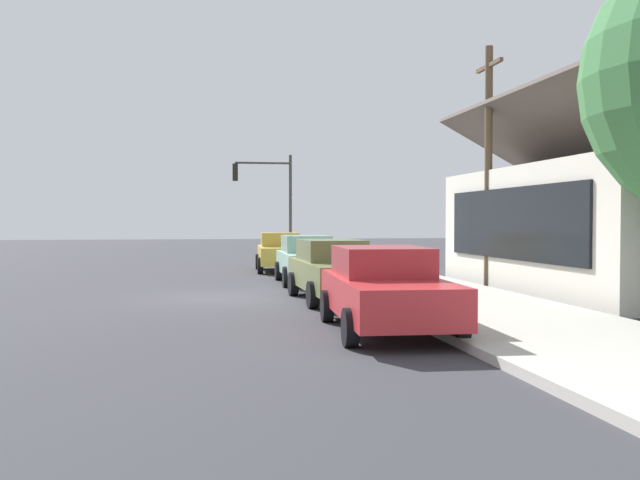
{
  "coord_description": "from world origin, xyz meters",
  "views": [
    {
      "loc": [
        19.11,
        -0.69,
        2.11
      ],
      "look_at": [
        -0.1,
        2.65,
        1.56
      ],
      "focal_mm": 39.25,
      "sensor_mm": 36.0,
      "label": 1
    }
  ],
  "objects_px": {
    "car_olive": "(334,269)",
    "car_cherry": "(385,288)",
    "car_seafoam": "(307,259)",
    "fire_hydrant_red": "(377,278)",
    "utility_pole_wooden": "(488,162)",
    "car_mustard": "(280,252)",
    "traffic_light_main": "(268,191)"
  },
  "relations": [
    {
      "from": "car_olive",
      "to": "car_cherry",
      "type": "distance_m",
      "value": 5.17
    },
    {
      "from": "car_seafoam",
      "to": "utility_pole_wooden",
      "type": "height_order",
      "value": "utility_pole_wooden"
    },
    {
      "from": "car_seafoam",
      "to": "traffic_light_main",
      "type": "height_order",
      "value": "traffic_light_main"
    },
    {
      "from": "car_mustard",
      "to": "car_olive",
      "type": "distance_m",
      "value": 10.8
    },
    {
      "from": "car_cherry",
      "to": "car_mustard",
      "type": "bearing_deg",
      "value": -176.5
    },
    {
      "from": "car_olive",
      "to": "utility_pole_wooden",
      "type": "height_order",
      "value": "utility_pole_wooden"
    },
    {
      "from": "car_cherry",
      "to": "traffic_light_main",
      "type": "xyz_separation_m",
      "value": [
        -20.06,
        -0.25,
        2.67
      ]
    },
    {
      "from": "car_mustard",
      "to": "car_seafoam",
      "type": "relative_size",
      "value": 1.01
    },
    {
      "from": "car_seafoam",
      "to": "car_olive",
      "type": "bearing_deg",
      "value": 0.05
    },
    {
      "from": "car_mustard",
      "to": "utility_pole_wooden",
      "type": "relative_size",
      "value": 0.59
    },
    {
      "from": "car_cherry",
      "to": "traffic_light_main",
      "type": "relative_size",
      "value": 0.93
    },
    {
      "from": "car_mustard",
      "to": "car_cherry",
      "type": "relative_size",
      "value": 0.92
    },
    {
      "from": "car_seafoam",
      "to": "fire_hydrant_red",
      "type": "bearing_deg",
      "value": 18.17
    },
    {
      "from": "fire_hydrant_red",
      "to": "car_olive",
      "type": "bearing_deg",
      "value": -57.59
    },
    {
      "from": "traffic_light_main",
      "to": "fire_hydrant_red",
      "type": "distance_m",
      "value": 14.42
    },
    {
      "from": "car_seafoam",
      "to": "car_cherry",
      "type": "relative_size",
      "value": 0.91
    },
    {
      "from": "car_mustard",
      "to": "car_olive",
      "type": "height_order",
      "value": "same"
    },
    {
      "from": "car_cherry",
      "to": "traffic_light_main",
      "type": "bearing_deg",
      "value": -176.36
    },
    {
      "from": "car_cherry",
      "to": "fire_hydrant_red",
      "type": "bearing_deg",
      "value": 169.83
    },
    {
      "from": "car_cherry",
      "to": "car_olive",
      "type": "bearing_deg",
      "value": -177.17
    },
    {
      "from": "utility_pole_wooden",
      "to": "fire_hydrant_red",
      "type": "xyz_separation_m",
      "value": [
        1.68,
        -4.0,
        -3.43
      ]
    },
    {
      "from": "car_seafoam",
      "to": "fire_hydrant_red",
      "type": "distance_m",
      "value": 4.46
    },
    {
      "from": "car_olive",
      "to": "car_cherry",
      "type": "bearing_deg",
      "value": -1.59
    },
    {
      "from": "car_seafoam",
      "to": "traffic_light_main",
      "type": "relative_size",
      "value": 0.84
    },
    {
      "from": "car_seafoam",
      "to": "utility_pole_wooden",
      "type": "distance_m",
      "value": 6.66
    },
    {
      "from": "car_olive",
      "to": "utility_pole_wooden",
      "type": "relative_size",
      "value": 0.63
    },
    {
      "from": "car_olive",
      "to": "traffic_light_main",
      "type": "height_order",
      "value": "traffic_light_main"
    },
    {
      "from": "car_mustard",
      "to": "utility_pole_wooden",
      "type": "height_order",
      "value": "utility_pole_wooden"
    },
    {
      "from": "traffic_light_main",
      "to": "car_cherry",
      "type": "bearing_deg",
      "value": 0.72
    },
    {
      "from": "car_mustard",
      "to": "car_seafoam",
      "type": "height_order",
      "value": "same"
    },
    {
      "from": "car_mustard",
      "to": "traffic_light_main",
      "type": "bearing_deg",
      "value": -175.75
    },
    {
      "from": "car_mustard",
      "to": "car_olive",
      "type": "bearing_deg",
      "value": 3.92
    }
  ]
}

